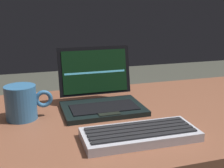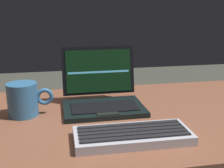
% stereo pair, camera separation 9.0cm
% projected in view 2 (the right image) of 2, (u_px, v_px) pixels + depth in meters
% --- Properties ---
extents(desk, '(1.59, 0.65, 0.76)m').
position_uv_depth(desk, '(130.00, 145.00, 0.95)').
color(desk, brown).
rests_on(desk, ground).
extents(laptop_front, '(0.26, 0.21, 0.19)m').
position_uv_depth(laptop_front, '(102.00, 96.00, 0.97)').
color(laptop_front, black).
rests_on(laptop_front, desk).
extents(external_keyboard, '(0.30, 0.13, 0.03)m').
position_uv_depth(external_keyboard, '(133.00, 135.00, 0.74)').
color(external_keyboard, '#B3B2BD').
rests_on(external_keyboard, desk).
extents(coffee_mug, '(0.14, 0.09, 0.10)m').
position_uv_depth(coffee_mug, '(23.00, 99.00, 0.90)').
color(coffee_mug, teal).
rests_on(coffee_mug, desk).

